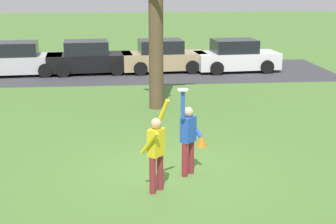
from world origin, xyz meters
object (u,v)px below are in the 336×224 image
object	(u,v)px
person_defender	(156,149)
bare_tree_tall	(157,17)
frisbee_disc	(183,90)
parked_car_silver	(18,60)
person_catcher	(188,135)
parked_car_tan	(163,57)
parked_car_black	(89,58)
field_cone_orange	(202,140)
parked_car_white	(236,57)

from	to	relation	value
person_defender	bare_tree_tall	xyz separation A→B (m)	(0.54, 7.28, 2.23)
frisbee_disc	parked_car_silver	size ratio (longest dim) A/B	0.06
person_catcher	bare_tree_tall	size ratio (longest dim) A/B	0.31
person_catcher	parked_car_tan	xyz separation A→B (m)	(0.55, 13.71, -0.25)
person_defender	parked_car_black	world-z (taller)	person_defender
field_cone_orange	person_catcher	bearing A→B (deg)	-107.73
frisbee_disc	field_cone_orange	xyz separation A→B (m)	(0.81, 2.21, -1.93)
person_catcher	bare_tree_tall	distance (m)	6.78
parked_car_black	parked_car_white	world-z (taller)	same
person_defender	parked_car_tan	xyz separation A→B (m)	(1.35, 14.59, -0.25)
field_cone_orange	frisbee_disc	bearing A→B (deg)	-110.01
parked_car_silver	parked_car_tan	bearing A→B (deg)	-2.15
frisbee_disc	parked_car_silver	xyz separation A→B (m)	(-6.31, 13.57, -1.37)
parked_car_tan	frisbee_disc	bearing A→B (deg)	-97.52
frisbee_disc	person_catcher	bearing A→B (deg)	47.69
parked_car_white	field_cone_orange	world-z (taller)	parked_car_white
parked_car_silver	bare_tree_tall	bearing A→B (deg)	-53.16
parked_car_black	parked_car_tan	distance (m)	3.65
parked_car_silver	parked_car_white	bearing A→B (deg)	-4.32
person_defender	frisbee_disc	bearing A→B (deg)	0.00
person_catcher	field_cone_orange	size ratio (longest dim) A/B	6.50
parked_car_black	parked_car_tan	size ratio (longest dim) A/B	1.00
parked_car_black	parked_car_tan	world-z (taller)	same
parked_car_silver	field_cone_orange	bearing A→B (deg)	-62.58
parked_car_white	field_cone_orange	bearing A→B (deg)	-111.92
person_catcher	frisbee_disc	world-z (taller)	frisbee_disc
parked_car_white	field_cone_orange	size ratio (longest dim) A/B	13.22
parked_car_white	parked_car_tan	bearing A→B (deg)	171.54
person_catcher	parked_car_black	distance (m)	13.94
field_cone_orange	parked_car_white	bearing A→B (deg)	72.71
frisbee_disc	parked_car_silver	bearing A→B (deg)	114.92
person_catcher	person_defender	bearing A→B (deg)	0.00
parked_car_tan	person_defender	bearing A→B (deg)	-99.93
parked_car_tan	field_cone_orange	distance (m)	11.68
person_catcher	parked_car_silver	world-z (taller)	person_catcher
parked_car_tan	bare_tree_tall	bearing A→B (deg)	-100.95
person_catcher	field_cone_orange	distance (m)	2.30
frisbee_disc	parked_car_tan	size ratio (longest dim) A/B	0.06
parked_car_black	bare_tree_tall	bearing A→B (deg)	-73.13
parked_car_white	bare_tree_tall	size ratio (longest dim) A/B	0.64
person_catcher	parked_car_black	size ratio (longest dim) A/B	0.49
frisbee_disc	parked_car_black	bearing A→B (deg)	102.08
frisbee_disc	parked_car_white	bearing A→B (deg)	72.26
person_defender	parked_car_black	xyz separation A→B (m)	(-2.29, 14.48, -0.25)
parked_car_silver	frisbee_disc	bearing A→B (deg)	-69.71
field_cone_orange	bare_tree_tall	bearing A→B (deg)	101.89
frisbee_disc	parked_car_black	size ratio (longest dim) A/B	0.06
parked_car_tan	parked_car_white	bearing A→B (deg)	-8.46
parked_car_tan	bare_tree_tall	world-z (taller)	bare_tree_tall
parked_car_silver	bare_tree_tall	world-z (taller)	bare_tree_tall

